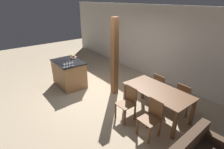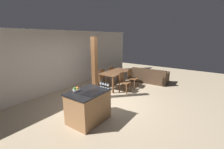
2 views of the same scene
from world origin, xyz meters
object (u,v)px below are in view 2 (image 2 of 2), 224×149
Objects in this scene: wine_glass_middle at (106,84)px; couch at (150,77)px; dining_table at (116,74)px; wine_glass_near at (108,85)px; timber_post at (95,69)px; kitchen_island at (88,106)px; fruit_bowl at (76,89)px; dining_chair_far_right at (109,74)px; wine_glass_end at (101,83)px; dining_chair_far_left at (100,77)px; dining_chair_near_left at (124,82)px; dining_chair_near_right at (132,78)px; wine_glass_far at (103,83)px.

wine_glass_middle is 0.09× the size of couch.
wine_glass_near is at bearing -151.55° from dining_table.
couch is 3.65m from timber_post.
kitchen_island is 1.83m from timber_post.
kitchen_island is at bearing 153.04° from wine_glass_middle.
wine_glass_near and wine_glass_middle have the same top height.
fruit_bowl reaches higher than dining_chair_far_right.
timber_post is at bearing 55.48° from wine_glass_near.
timber_post is (0.88, 1.01, 0.16)m from wine_glass_end.
dining_table is 1.96× the size of dining_chair_far_right.
dining_chair_far_left is at bearing 43.60° from wine_glass_near.
wine_glass_middle is 2.30m from dining_chair_near_left.
wine_glass_near is 3.01m from dining_chair_far_left.
fruit_bowl is 0.76m from wine_glass_end.
timber_post reaches higher than wine_glass_middle.
couch is at bearing -16.85° from timber_post.
dining_chair_far_right reaches higher than dining_table.
fruit_bowl is 1.69m from timber_post.
fruit_bowl is at bearing 136.24° from wine_glass_near.
wine_glass_near is at bearing -43.76° from fruit_bowl.
kitchen_island is at bearing 26.25° from dining_chair_far_right.
dining_chair_near_right is at bearing 90.00° from dining_chair_far_right.
fruit_bowl is 3.88m from dining_chair_far_right.
fruit_bowl is 0.12× the size of dining_table.
fruit_bowl is at bearing 145.62° from wine_glass_far.
fruit_bowl is 3.17m from dining_chair_far_left.
wine_glass_far reaches higher than fruit_bowl.
dining_chair_far_left is (2.14, 2.03, -0.58)m from wine_glass_near.
dining_chair_far_left is (2.14, 1.85, -0.58)m from wine_glass_far.
dining_chair_near_left is at bearing 18.22° from wine_glass_near.
kitchen_island reaches higher than dining_chair_near_right.
dining_table is 0.79m from dining_chair_far_right.
dining_table is 0.72× the size of timber_post.
wine_glass_end is at bearing 39.49° from dining_chair_far_left.
dining_chair_near_right is (0.39, -0.67, -0.19)m from dining_table.
dining_chair_near_right is at bearing -59.63° from dining_table.
dining_chair_far_right is (3.42, 1.69, 0.01)m from kitchen_island.
dining_table is 1.96× the size of dining_chair_near_right.
fruit_bowl is at bearing 26.47° from dining_chair_far_left.
couch is (2.12, -1.77, -0.19)m from dining_chair_far_left.
dining_chair_far_right is at bearing 31.12° from wine_glass_end.
dining_chair_near_left reaches higher than couch.
dining_chair_near_left is at bearing 7.67° from kitchen_island.
wine_glass_near is 0.19× the size of dining_chair_near_right.
wine_glass_middle is 0.09× the size of dining_table.
wine_glass_middle is at bearing 42.29° from dining_chair_far_left.
couch is (4.76, -0.09, -0.19)m from kitchen_island.
wine_glass_far is (0.50, -0.17, 0.59)m from kitchen_island.
kitchen_island is at bearing 161.87° from wine_glass_far.
wine_glass_middle is (0.00, 0.09, 0.00)m from wine_glass_near.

